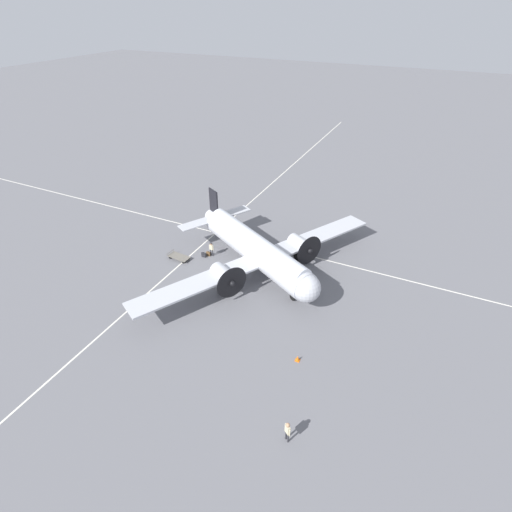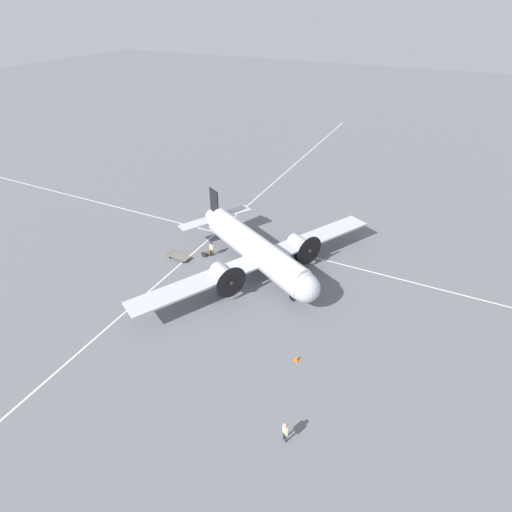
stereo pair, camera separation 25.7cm
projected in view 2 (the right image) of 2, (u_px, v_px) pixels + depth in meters
ground_plane at (256, 270)px, 41.22m from camera, size 300.00×300.00×0.00m
apron_line_eastwest at (275, 247)px, 44.95m from camera, size 120.00×0.16×0.01m
apron_line_northsouth at (194, 253)px, 44.06m from camera, size 0.16×120.00×0.01m
airliner_main at (259, 251)px, 39.49m from camera, size 18.33×25.20×6.05m
crew_foreground at (285, 430)px, 24.90m from camera, size 0.49×0.39×1.73m
passenger_boarding at (212, 247)px, 43.01m from camera, size 0.56×0.29×1.65m
suitcase_near_door at (209, 254)px, 43.44m from camera, size 0.43×0.19×0.52m
suitcase_upright_spare at (204, 255)px, 43.20m from camera, size 0.50×0.15×0.58m
baggage_cart at (179, 256)px, 42.91m from camera, size 2.47×1.32×0.56m
traffic_cone at (296, 359)px, 30.91m from camera, size 0.37×0.37×0.49m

